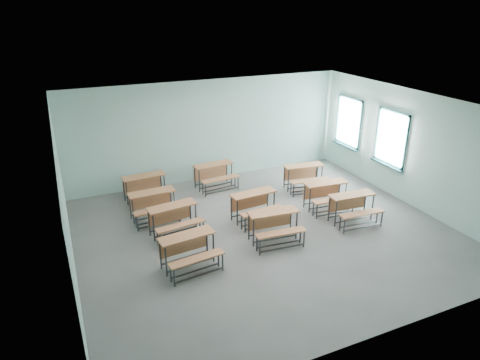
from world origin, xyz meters
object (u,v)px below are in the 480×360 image
object	(u,v)px
desk_unit_r0c1	(275,223)
desk_unit_r0c2	(354,205)
desk_unit_r1c1	(255,203)
desk_unit_r2c2	(305,174)
desk_unit_r3c0	(145,185)
desk_unit_r3c1	(215,173)
desk_unit_r0c0	(189,247)
desk_unit_r1c0	(174,216)
desk_unit_r1c2	(327,192)
desk_unit_r2c0	(153,202)

from	to	relation	value
desk_unit_r0c1	desk_unit_r0c2	bearing A→B (deg)	6.05
desk_unit_r0c1	desk_unit_r1c1	distance (m)	1.18
desk_unit_r0c1	desk_unit_r0c2	xyz separation A→B (m)	(2.34, 0.04, 0.00)
desk_unit_r2c2	desk_unit_r3c0	world-z (taller)	same
desk_unit_r1c1	desk_unit_r3c1	world-z (taller)	same
desk_unit_r0c0	desk_unit_r3c1	bearing A→B (deg)	55.39
desk_unit_r2c2	desk_unit_r3c0	distance (m)	4.78
desk_unit_r0c0	desk_unit_r0c1	bearing A→B (deg)	-0.37
desk_unit_r1c0	desk_unit_r2c2	xyz separation A→B (m)	(4.42, 1.12, 0.00)
desk_unit_r0c2	desk_unit_r3c1	bearing A→B (deg)	128.78
desk_unit_r0c0	desk_unit_r1c0	xyz separation A→B (m)	(0.10, 1.52, 0.00)
desk_unit_r1c1	desk_unit_r3c0	world-z (taller)	same
desk_unit_r0c0	desk_unit_r3c1	xyz separation A→B (m)	(2.04, 3.84, 0.00)
desk_unit_r0c0	desk_unit_r2c2	world-z (taller)	same
desk_unit_r3c0	desk_unit_r0c0	bearing A→B (deg)	-92.38
desk_unit_r1c0	desk_unit_r1c2	xyz separation A→B (m)	(4.27, -0.30, 0.00)
desk_unit_r1c2	desk_unit_r2c2	size ratio (longest dim) A/B	0.98
desk_unit_r1c0	desk_unit_r2c2	size ratio (longest dim) A/B	1.00
desk_unit_r0c2	desk_unit_r1c0	bearing A→B (deg)	168.10
desk_unit_r1c0	desk_unit_r1c1	xyz separation A→B (m)	(2.15, -0.11, 0.00)
desk_unit_r1c2	desk_unit_r2c0	distance (m)	4.73
desk_unit_r0c1	desk_unit_r2c0	size ratio (longest dim) A/B	1.03
desk_unit_r1c2	desk_unit_r3c1	world-z (taller)	same
desk_unit_r1c0	desk_unit_r0c1	bearing A→B (deg)	-38.46
desk_unit_r2c2	desk_unit_r0c2	bearing A→B (deg)	-82.22
desk_unit_r1c0	desk_unit_r3c0	size ratio (longest dim) A/B	1.03
desk_unit_r1c1	desk_unit_r2c2	bearing A→B (deg)	23.86
desk_unit_r0c2	desk_unit_r3c0	xyz separation A→B (m)	(-4.66, 3.49, 0.00)
desk_unit_r0c1	desk_unit_r1c2	world-z (taller)	same
desk_unit_r0c1	desk_unit_r3c1	distance (m)	3.60
desk_unit_r1c2	desk_unit_r2c2	world-z (taller)	same
desk_unit_r1c2	desk_unit_r2c2	xyz separation A→B (m)	(0.16, 1.42, 0.00)
desk_unit_r2c0	desk_unit_r3c0	distance (m)	1.22
desk_unit_r0c0	desk_unit_r2c0	distance (m)	2.55
desk_unit_r1c2	desk_unit_r1c0	bearing A→B (deg)	-178.95
desk_unit_r3c1	desk_unit_r2c2	bearing A→B (deg)	-31.66
desk_unit_r2c2	desk_unit_r2c0	bearing A→B (deg)	-171.44
desk_unit_r2c0	desk_unit_r1c1	bearing A→B (deg)	-27.05
desk_unit_r0c0	desk_unit_r1c0	size ratio (longest dim) A/B	1.00
desk_unit_r1c0	desk_unit_r2c0	bearing A→B (deg)	98.22
desk_unit_r0c2	desk_unit_r3c0	bearing A→B (deg)	146.95
desk_unit_r0c0	desk_unit_r0c1	size ratio (longest dim) A/B	1.01
desk_unit_r1c1	desk_unit_r2c0	world-z (taller)	same
desk_unit_r1c2	desk_unit_r3c0	xyz separation A→B (m)	(-4.49, 2.55, 0.00)
desk_unit_r0c2	desk_unit_r2c0	world-z (taller)	same
desk_unit_r1c0	desk_unit_r1c1	bearing A→B (deg)	-9.86
desk_unit_r0c1	desk_unit_r3c0	world-z (taller)	same
desk_unit_r3c1	desk_unit_r1c2	bearing A→B (deg)	-54.27
desk_unit_r1c2	desk_unit_r3c0	distance (m)	5.16
desk_unit_r0c1	desk_unit_r3c1	bearing A→B (deg)	97.60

